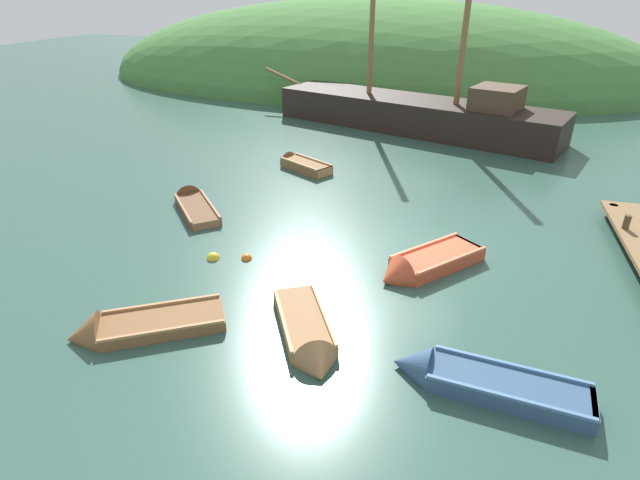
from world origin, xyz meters
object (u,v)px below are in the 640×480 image
object	(u,v)px
rowboat_near_dock	(308,338)
buoy_yellow	(213,258)
rowboat_far	(134,329)
rowboat_outer_right	(300,165)
rowboat_center	(424,266)
rowboat_outer_left	(477,383)
rowboat_portside	(193,205)
buoy_orange	(247,259)
sailing_ship	(415,119)

from	to	relation	value
rowboat_near_dock	buoy_yellow	size ratio (longest dim) A/B	8.65
rowboat_far	rowboat_outer_right	world-z (taller)	rowboat_far
rowboat_outer_right	rowboat_center	bearing A→B (deg)	160.00
rowboat_outer_left	rowboat_portside	size ratio (longest dim) A/B	1.19
rowboat_near_dock	rowboat_outer_right	size ratio (longest dim) A/B	1.09
rowboat_outer_left	buoy_orange	world-z (taller)	rowboat_outer_left
sailing_ship	rowboat_near_dock	xyz separation A→B (m)	(-0.23, -19.44, -0.52)
buoy_yellow	rowboat_portside	bearing A→B (deg)	126.69
buoy_orange	rowboat_outer_left	bearing A→B (deg)	-28.77
rowboat_far	rowboat_portside	xyz separation A→B (m)	(-2.28, 7.03, 0.00)
rowboat_outer_left	rowboat_portside	distance (m)	12.09
rowboat_far	rowboat_portside	world-z (taller)	rowboat_far
rowboat_outer_right	rowboat_portside	bearing A→B (deg)	95.82
rowboat_outer_right	rowboat_portside	distance (m)	5.75
rowboat_center	rowboat_outer_left	distance (m)	4.68
buoy_orange	sailing_ship	bearing A→B (deg)	79.08
rowboat_near_dock	rowboat_portside	size ratio (longest dim) A/B	1.01
rowboat_center	buoy_orange	bearing A→B (deg)	-41.07
rowboat_outer_left	buoy_yellow	size ratio (longest dim) A/B	10.27
rowboat_outer_left	rowboat_far	bearing A→B (deg)	8.50
rowboat_far	sailing_ship	bearing A→B (deg)	-133.65
rowboat_far	rowboat_portside	bearing A→B (deg)	-103.72
sailing_ship	rowboat_center	bearing A→B (deg)	116.54
sailing_ship	rowboat_outer_right	bearing A→B (deg)	81.69
rowboat_near_dock	rowboat_outer_left	distance (m)	3.77
rowboat_outer_right	buoy_yellow	xyz separation A→B (m)	(0.05, -8.53, -0.14)
rowboat_outer_right	rowboat_outer_left	distance (m)	14.17
rowboat_outer_right	rowboat_portside	world-z (taller)	rowboat_outer_right
rowboat_far	rowboat_near_dock	world-z (taller)	rowboat_far
rowboat_portside	buoy_orange	xyz separation A→B (m)	(3.43, -3.05, -0.08)
buoy_yellow	rowboat_near_dock	bearing A→B (deg)	-36.98
rowboat_center	rowboat_near_dock	size ratio (longest dim) A/B	1.01
sailing_ship	rowboat_outer_left	xyz separation A→B (m)	(3.50, -19.92, -0.49)
rowboat_portside	rowboat_center	bearing A→B (deg)	-146.02
rowboat_outer_left	rowboat_portside	xyz separation A→B (m)	(-10.07, 6.69, -0.04)
rowboat_outer_left	rowboat_portside	bearing A→B (deg)	-27.59
buoy_orange	buoy_yellow	world-z (taller)	buoy_yellow
rowboat_portside	buoy_yellow	bearing A→B (deg)	175.47
rowboat_outer_left	buoy_yellow	xyz separation A→B (m)	(-7.61, 3.39, -0.12)
rowboat_near_dock	buoy_yellow	bearing A→B (deg)	-155.78
rowboat_portside	buoy_yellow	distance (m)	4.12
rowboat_center	rowboat_outer_left	world-z (taller)	rowboat_center
rowboat_center	buoy_orange	world-z (taller)	rowboat_center
rowboat_far	rowboat_center	distance (m)	7.89
rowboat_outer_right	rowboat_portside	xyz separation A→B (m)	(-2.41, -5.23, -0.05)
rowboat_center	rowboat_near_dock	distance (m)	4.54
sailing_ship	rowboat_center	xyz separation A→B (m)	(2.00, -15.49, -0.47)
rowboat_near_dock	sailing_ship	bearing A→B (deg)	150.51
rowboat_far	rowboat_center	bearing A→B (deg)	-174.53
rowboat_center	buoy_orange	distance (m)	5.20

